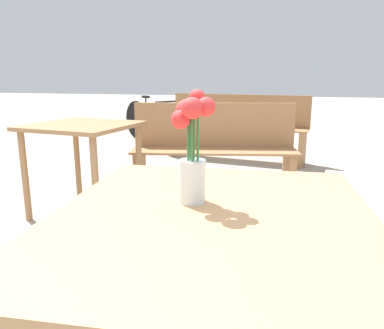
{
  "coord_description": "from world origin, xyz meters",
  "views": [
    {
      "loc": [
        0.18,
        -0.92,
        1.09
      ],
      "look_at": [
        -0.08,
        0.07,
        0.85
      ],
      "focal_mm": 35.0,
      "sensor_mm": 36.0,
      "label": 1
    }
  ],
  "objects_px": {
    "bench_far": "(237,124)",
    "bicycle": "(152,121)",
    "flower_vase": "(192,152)",
    "bench_middle": "(214,148)",
    "table_front": "(212,246)",
    "table_back": "(83,139)"
  },
  "relations": [
    {
      "from": "bench_far",
      "to": "bicycle",
      "type": "xyz_separation_m",
      "value": [
        -1.54,
        0.96,
        -0.13
      ]
    },
    {
      "from": "bench_far",
      "to": "table_back",
      "type": "distance_m",
      "value": 2.5
    },
    {
      "from": "table_front",
      "to": "bench_far",
      "type": "height_order",
      "value": "bench_far"
    },
    {
      "from": "bench_far",
      "to": "bicycle",
      "type": "bearing_deg",
      "value": 148.08
    },
    {
      "from": "table_back",
      "to": "bench_middle",
      "type": "bearing_deg",
      "value": 36.97
    },
    {
      "from": "table_front",
      "to": "bench_middle",
      "type": "bearing_deg",
      "value": 100.86
    },
    {
      "from": "bicycle",
      "to": "bench_far",
      "type": "bearing_deg",
      "value": -31.92
    },
    {
      "from": "bench_middle",
      "to": "table_back",
      "type": "bearing_deg",
      "value": -143.03
    },
    {
      "from": "bicycle",
      "to": "bench_middle",
      "type": "bearing_deg",
      "value": -59.13
    },
    {
      "from": "bench_far",
      "to": "bench_middle",
      "type": "bearing_deg",
      "value": -89.49
    },
    {
      "from": "table_front",
      "to": "table_back",
      "type": "xyz_separation_m",
      "value": [
        -1.36,
        1.67,
        -0.03
      ]
    },
    {
      "from": "flower_vase",
      "to": "bench_far",
      "type": "xyz_separation_m",
      "value": [
        -0.39,
        3.93,
        -0.41
      ]
    },
    {
      "from": "table_front",
      "to": "flower_vase",
      "type": "bearing_deg",
      "value": 136.86
    },
    {
      "from": "table_front",
      "to": "bench_middle",
      "type": "distance_m",
      "value": 2.41
    },
    {
      "from": "flower_vase",
      "to": "bicycle",
      "type": "distance_m",
      "value": 5.29
    },
    {
      "from": "flower_vase",
      "to": "bench_middle",
      "type": "relative_size",
      "value": 0.21
    },
    {
      "from": "bench_far",
      "to": "table_back",
      "type": "relative_size",
      "value": 2.23
    },
    {
      "from": "table_front",
      "to": "flower_vase",
      "type": "distance_m",
      "value": 0.26
    },
    {
      "from": "bench_middle",
      "to": "table_back",
      "type": "relative_size",
      "value": 1.78
    },
    {
      "from": "bicycle",
      "to": "flower_vase",
      "type": "bearing_deg",
      "value": -68.44
    },
    {
      "from": "bench_far",
      "to": "bicycle",
      "type": "relative_size",
      "value": 1.4
    },
    {
      "from": "bench_far",
      "to": "table_back",
      "type": "bearing_deg",
      "value": -111.08
    }
  ]
}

